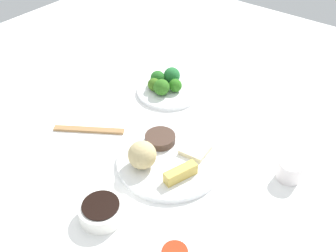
{
  "coord_description": "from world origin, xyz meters",
  "views": [
    {
      "loc": [
        -0.61,
        -0.5,
        0.76
      ],
      "look_at": [
        0.06,
        0.03,
        0.06
      ],
      "focal_mm": 41.41,
      "sensor_mm": 36.0,
      "label": 1
    }
  ],
  "objects_px": {
    "teacup": "(290,170)",
    "chopsticks_pair": "(89,130)",
    "broccoli_plate": "(169,91)",
    "main_plate": "(170,161)",
    "soy_sauce_bowl": "(102,211)"
  },
  "relations": [
    {
      "from": "main_plate",
      "to": "chopsticks_pair",
      "type": "height_order",
      "value": "main_plate"
    },
    {
      "from": "soy_sauce_bowl",
      "to": "teacup",
      "type": "height_order",
      "value": "teacup"
    },
    {
      "from": "soy_sauce_bowl",
      "to": "chopsticks_pair",
      "type": "distance_m",
      "value": 0.32
    },
    {
      "from": "broccoli_plate",
      "to": "teacup",
      "type": "xyz_separation_m",
      "value": [
        -0.12,
        -0.48,
        0.02
      ]
    },
    {
      "from": "main_plate",
      "to": "teacup",
      "type": "height_order",
      "value": "teacup"
    },
    {
      "from": "broccoli_plate",
      "to": "soy_sauce_bowl",
      "type": "distance_m",
      "value": 0.54
    },
    {
      "from": "main_plate",
      "to": "soy_sauce_bowl",
      "type": "xyz_separation_m",
      "value": [
        -0.24,
        0.01,
        0.01
      ]
    },
    {
      "from": "broccoli_plate",
      "to": "teacup",
      "type": "relative_size",
      "value": 3.44
    },
    {
      "from": "main_plate",
      "to": "soy_sauce_bowl",
      "type": "height_order",
      "value": "soy_sauce_bowl"
    },
    {
      "from": "chopsticks_pair",
      "to": "soy_sauce_bowl",
      "type": "bearing_deg",
      "value": -127.48
    },
    {
      "from": "teacup",
      "to": "chopsticks_pair",
      "type": "xyz_separation_m",
      "value": [
        -0.19,
        0.55,
        -0.02
      ]
    },
    {
      "from": "soy_sauce_bowl",
      "to": "teacup",
      "type": "bearing_deg",
      "value": -37.04
    },
    {
      "from": "broccoli_plate",
      "to": "chopsticks_pair",
      "type": "xyz_separation_m",
      "value": [
        -0.31,
        0.06,
        -0.0
      ]
    },
    {
      "from": "main_plate",
      "to": "chopsticks_pair",
      "type": "distance_m",
      "value": 0.28
    },
    {
      "from": "soy_sauce_bowl",
      "to": "main_plate",
      "type": "bearing_deg",
      "value": -3.57
    }
  ]
}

